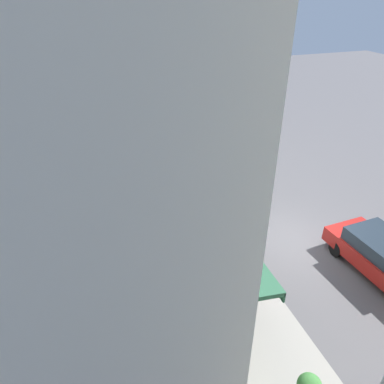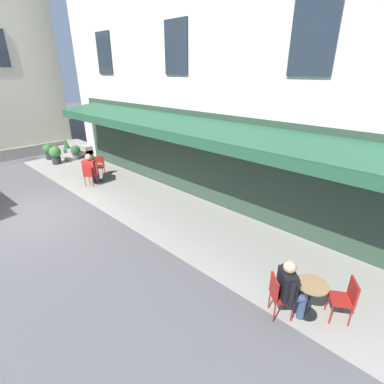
{
  "view_description": "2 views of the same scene",
  "coord_description": "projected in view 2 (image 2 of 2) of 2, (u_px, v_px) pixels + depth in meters",
  "views": [
    {
      "loc": [
        9.18,
        -7.12,
        8.75
      ],
      "look_at": [
        -2.86,
        -3.0,
        1.21
      ],
      "focal_mm": 33.38,
      "sensor_mm": 36.0,
      "label": 1
    },
    {
      "loc": [
        -9.48,
        2.34,
        4.46
      ],
      "look_at": [
        -3.64,
        -3.69,
        0.87
      ],
      "focal_mm": 26.51,
      "sensor_mm": 36.0,
      "label": 2
    }
  ],
  "objects": [
    {
      "name": "potted_plant_by_steps",
      "position": [
        55.0,
        154.0,
        14.63
      ],
      "size": [
        0.59,
        0.59,
        0.92
      ],
      "color": "#2D2D33",
      "rests_on": "ground_plane"
    },
    {
      "name": "cafe_chair_red_back_row",
      "position": [
        89.0,
        174.0,
        11.72
      ],
      "size": [
        0.56,
        0.56,
        0.91
      ],
      "color": "maroon",
      "rests_on": "ground_plane"
    },
    {
      "name": "cafe_table_mid_terrace",
      "position": [
        310.0,
        295.0,
        5.46
      ],
      "size": [
        0.6,
        0.6,
        0.75
      ],
      "color": "black",
      "rests_on": "ground_plane"
    },
    {
      "name": "cafe_chair_red_corner_left",
      "position": [
        278.0,
        293.0,
        5.42
      ],
      "size": [
        0.57,
        0.57,
        0.91
      ],
      "color": "maroon",
      "rests_on": "ground_plane"
    },
    {
      "name": "potted_plant_mid_terrace",
      "position": [
        76.0,
        152.0,
        15.45
      ],
      "size": [
        0.51,
        0.51,
        0.75
      ],
      "color": "#4C4C51",
      "rests_on": "ground_plane"
    },
    {
      "name": "seated_patron_in_black",
      "position": [
        290.0,
        287.0,
        5.37
      ],
      "size": [
        0.61,
        0.61,
        1.28
      ],
      "color": "navy",
      "rests_on": "ground_plane"
    },
    {
      "name": "potted_plant_entrance_left",
      "position": [
        90.0,
        162.0,
        13.88
      ],
      "size": [
        0.46,
        0.46,
        0.73
      ],
      "color": "#2D2D33",
      "rests_on": "ground_plane"
    },
    {
      "name": "back_alley_steps",
      "position": [
        77.0,
        150.0,
        16.52
      ],
      "size": [
        2.4,
        1.75,
        0.6
      ],
      "color": "gray",
      "rests_on": "ground_plane"
    },
    {
      "name": "seated_companion_in_red",
      "position": [
        91.0,
        168.0,
        11.85
      ],
      "size": [
        0.66,
        0.68,
        1.36
      ],
      "color": "navy",
      "rests_on": "ground_plane"
    },
    {
      "name": "ground_plane",
      "position": [
        35.0,
        218.0,
        9.36
      ],
      "size": [
        70.0,
        70.0,
        0.0
      ],
      "primitive_type": "plane",
      "color": "#565456"
    },
    {
      "name": "cafe_chair_red_under_awning",
      "position": [
        99.0,
        165.0,
        12.88
      ],
      "size": [
        0.56,
        0.56,
        0.91
      ],
      "color": "maroon",
      "rests_on": "ground_plane"
    },
    {
      "name": "potted_plant_entrance_right",
      "position": [
        67.0,
        147.0,
        16.27
      ],
      "size": [
        0.43,
        0.43,
        0.92
      ],
      "color": "#2D2D33",
      "rests_on": "ground_plane"
    },
    {
      "name": "cafe_table_near_entrance",
      "position": [
        96.0,
        170.0,
        12.32
      ],
      "size": [
        0.6,
        0.6,
        0.75
      ],
      "color": "black",
      "rests_on": "ground_plane"
    },
    {
      "name": "cafe_chair_red_corner_right",
      "position": [
        346.0,
        297.0,
        5.34
      ],
      "size": [
        0.55,
        0.55,
        0.91
      ],
      "color": "maroon",
      "rests_on": "ground_plane"
    },
    {
      "name": "sidewalk_cafe_terrace",
      "position": [
        178.0,
        215.0,
        9.53
      ],
      "size": [
        20.5,
        3.2,
        0.01
      ],
      "primitive_type": "cube",
      "color": "gray",
      "rests_on": "ground_plane"
    },
    {
      "name": "potted_plant_under_sign",
      "position": [
        48.0,
        151.0,
        15.42
      ],
      "size": [
        0.51,
        0.51,
        0.83
      ],
      "color": "#2D2D33",
      "rests_on": "ground_plane"
    }
  ]
}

